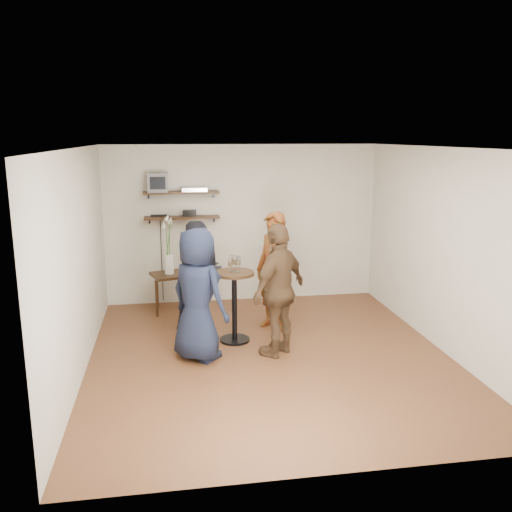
{
  "coord_description": "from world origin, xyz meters",
  "views": [
    {
      "loc": [
        -1.2,
        -6.32,
        2.74
      ],
      "look_at": [
        -0.11,
        0.4,
        1.22
      ],
      "focal_mm": 38.0,
      "sensor_mm": 36.0,
      "label": 1
    }
  ],
  "objects_px": {
    "radio": "(189,213)",
    "person_navy": "(198,295)",
    "dvd_deck": "(194,189)",
    "crt_monitor": "(158,182)",
    "person_dark": "(200,275)",
    "side_table": "(170,280)",
    "person_plaid": "(274,271)",
    "person_brown": "(279,290)",
    "drinks_table": "(234,297)"
  },
  "relations": [
    {
      "from": "person_plaid",
      "to": "crt_monitor",
      "type": "bearing_deg",
      "value": -163.86
    },
    {
      "from": "dvd_deck",
      "to": "radio",
      "type": "distance_m",
      "value": 0.39
    },
    {
      "from": "radio",
      "to": "side_table",
      "type": "bearing_deg",
      "value": -133.25
    },
    {
      "from": "person_plaid",
      "to": "person_brown",
      "type": "bearing_deg",
      "value": -39.66
    },
    {
      "from": "radio",
      "to": "drinks_table",
      "type": "height_order",
      "value": "radio"
    },
    {
      "from": "drinks_table",
      "to": "person_navy",
      "type": "relative_size",
      "value": 0.58
    },
    {
      "from": "crt_monitor",
      "to": "side_table",
      "type": "bearing_deg",
      "value": -70.31
    },
    {
      "from": "radio",
      "to": "person_navy",
      "type": "relative_size",
      "value": 0.13
    },
    {
      "from": "side_table",
      "to": "crt_monitor",
      "type": "bearing_deg",
      "value": 109.69
    },
    {
      "from": "dvd_deck",
      "to": "person_brown",
      "type": "bearing_deg",
      "value": -68.21
    },
    {
      "from": "radio",
      "to": "person_navy",
      "type": "bearing_deg",
      "value": -90.22
    },
    {
      "from": "person_plaid",
      "to": "person_dark",
      "type": "height_order",
      "value": "person_plaid"
    },
    {
      "from": "person_navy",
      "to": "person_brown",
      "type": "height_order",
      "value": "person_brown"
    },
    {
      "from": "person_dark",
      "to": "crt_monitor",
      "type": "bearing_deg",
      "value": 79.36
    },
    {
      "from": "person_brown",
      "to": "side_table",
      "type": "bearing_deg",
      "value": -98.63
    },
    {
      "from": "drinks_table",
      "to": "person_dark",
      "type": "height_order",
      "value": "person_dark"
    },
    {
      "from": "radio",
      "to": "person_dark",
      "type": "bearing_deg",
      "value": -86.2
    },
    {
      "from": "crt_monitor",
      "to": "side_table",
      "type": "height_order",
      "value": "crt_monitor"
    },
    {
      "from": "dvd_deck",
      "to": "person_dark",
      "type": "distance_m",
      "value": 1.63
    },
    {
      "from": "dvd_deck",
      "to": "person_plaid",
      "type": "xyz_separation_m",
      "value": [
        1.03,
        -1.38,
        -1.05
      ]
    },
    {
      "from": "radio",
      "to": "person_brown",
      "type": "distance_m",
      "value": 2.6
    },
    {
      "from": "crt_monitor",
      "to": "radio",
      "type": "height_order",
      "value": "crt_monitor"
    },
    {
      "from": "drinks_table",
      "to": "person_plaid",
      "type": "relative_size",
      "value": 0.57
    },
    {
      "from": "side_table",
      "to": "person_dark",
      "type": "distance_m",
      "value": 0.96
    },
    {
      "from": "radio",
      "to": "person_navy",
      "type": "height_order",
      "value": "person_navy"
    },
    {
      "from": "person_plaid",
      "to": "person_dark",
      "type": "relative_size",
      "value": 1.08
    },
    {
      "from": "person_dark",
      "to": "person_navy",
      "type": "height_order",
      "value": "person_navy"
    },
    {
      "from": "person_brown",
      "to": "dvd_deck",
      "type": "bearing_deg",
      "value": -111.95
    },
    {
      "from": "radio",
      "to": "person_plaid",
      "type": "height_order",
      "value": "person_plaid"
    },
    {
      "from": "person_plaid",
      "to": "person_brown",
      "type": "height_order",
      "value": "person_plaid"
    },
    {
      "from": "dvd_deck",
      "to": "radio",
      "type": "relative_size",
      "value": 1.82
    },
    {
      "from": "side_table",
      "to": "drinks_table",
      "type": "xyz_separation_m",
      "value": [
        0.85,
        -1.4,
        0.1
      ]
    },
    {
      "from": "crt_monitor",
      "to": "radio",
      "type": "relative_size",
      "value": 1.45
    },
    {
      "from": "person_dark",
      "to": "person_navy",
      "type": "relative_size",
      "value": 0.95
    },
    {
      "from": "crt_monitor",
      "to": "radio",
      "type": "xyz_separation_m",
      "value": [
        0.48,
        0.0,
        -0.5
      ]
    },
    {
      "from": "dvd_deck",
      "to": "radio",
      "type": "bearing_deg",
      "value": 180.0
    },
    {
      "from": "crt_monitor",
      "to": "radio",
      "type": "distance_m",
      "value": 0.69
    },
    {
      "from": "dvd_deck",
      "to": "radio",
      "type": "height_order",
      "value": "dvd_deck"
    },
    {
      "from": "person_plaid",
      "to": "person_navy",
      "type": "xyz_separation_m",
      "value": [
        -1.12,
        -0.91,
        -0.02
      ]
    },
    {
      "from": "radio",
      "to": "side_table",
      "type": "xyz_separation_m",
      "value": [
        -0.35,
        -0.37,
        -1.0
      ]
    },
    {
      "from": "radio",
      "to": "person_plaid",
      "type": "bearing_deg",
      "value": -51.01
    },
    {
      "from": "crt_monitor",
      "to": "person_dark",
      "type": "height_order",
      "value": "crt_monitor"
    },
    {
      "from": "crt_monitor",
      "to": "person_navy",
      "type": "height_order",
      "value": "crt_monitor"
    },
    {
      "from": "dvd_deck",
      "to": "person_navy",
      "type": "distance_m",
      "value": 2.53
    },
    {
      "from": "dvd_deck",
      "to": "radio",
      "type": "xyz_separation_m",
      "value": [
        -0.09,
        0.0,
        -0.38
      ]
    },
    {
      "from": "side_table",
      "to": "person_dark",
      "type": "bearing_deg",
      "value": -62.35
    },
    {
      "from": "drinks_table",
      "to": "person_plaid",
      "type": "bearing_deg",
      "value": 33.06
    },
    {
      "from": "crt_monitor",
      "to": "drinks_table",
      "type": "distance_m",
      "value": 2.46
    },
    {
      "from": "drinks_table",
      "to": "person_brown",
      "type": "bearing_deg",
      "value": -46.26
    },
    {
      "from": "radio",
      "to": "drinks_table",
      "type": "relative_size",
      "value": 0.23
    }
  ]
}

